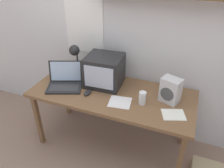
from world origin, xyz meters
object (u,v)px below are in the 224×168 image
at_px(desk_lamp, 75,54).
at_px(space_heater, 171,90).
at_px(loose_paper_near_laptop, 173,115).
at_px(crt_monitor, 104,71).
at_px(juice_glass, 142,99).
at_px(laptop, 65,80).
at_px(printed_handout, 120,102).
at_px(corner_desk, 112,97).
at_px(computer_mouse, 87,93).

distance_m(desk_lamp, space_heater, 1.08).
xyz_separation_m(desk_lamp, loose_paper_near_laptop, (1.13, -0.29, -0.28)).
relative_size(crt_monitor, juice_glass, 3.06).
relative_size(laptop, space_heater, 1.76).
distance_m(desk_lamp, printed_handout, 0.75).
distance_m(corner_desk, laptop, 0.53).
distance_m(space_heater, printed_handout, 0.49).
relative_size(crt_monitor, space_heater, 1.58).
bearing_deg(crt_monitor, computer_mouse, -112.72).
distance_m(juice_glass, computer_mouse, 0.56).
bearing_deg(computer_mouse, space_heater, 13.01).
height_order(crt_monitor, juice_glass, crt_monitor).
xyz_separation_m(printed_handout, loose_paper_near_laptop, (0.50, -0.00, 0.00)).
relative_size(corner_desk, laptop, 3.83).
distance_m(computer_mouse, loose_paper_near_laptop, 0.86).
height_order(space_heater, loose_paper_near_laptop, space_heater).
distance_m(corner_desk, computer_mouse, 0.26).
height_order(crt_monitor, desk_lamp, desk_lamp).
relative_size(laptop, desk_lamp, 1.13).
bearing_deg(computer_mouse, corner_desk, 28.70).
height_order(corner_desk, desk_lamp, desk_lamp).
relative_size(crt_monitor, laptop, 0.90).
xyz_separation_m(corner_desk, loose_paper_near_laptop, (0.64, -0.13, 0.06)).
bearing_deg(space_heater, laptop, -153.67).
distance_m(corner_desk, crt_monitor, 0.29).
bearing_deg(corner_desk, crt_monitor, 137.28).
height_order(laptop, printed_handout, laptop).
distance_m(desk_lamp, loose_paper_near_laptop, 1.20).
relative_size(desk_lamp, loose_paper_near_laptop, 1.60).
bearing_deg(desk_lamp, juice_glass, -26.87).
bearing_deg(space_heater, juice_glass, -129.38).
bearing_deg(space_heater, crt_monitor, -165.16).
height_order(desk_lamp, computer_mouse, desk_lamp).
distance_m(laptop, loose_paper_near_laptop, 1.16).
relative_size(crt_monitor, computer_mouse, 3.68).
xyz_separation_m(computer_mouse, printed_handout, (0.35, -0.01, -0.01)).
distance_m(juice_glass, printed_handout, 0.22).
bearing_deg(loose_paper_near_laptop, corner_desk, 168.12).
height_order(corner_desk, laptop, laptop).
bearing_deg(crt_monitor, juice_glass, -26.70).
bearing_deg(juice_glass, crt_monitor, 156.96).
bearing_deg(corner_desk, desk_lamp, 162.13).
bearing_deg(computer_mouse, crt_monitor, 70.94).
height_order(laptop, space_heater, space_heater).
bearing_deg(desk_lamp, crt_monitor, -16.63).
bearing_deg(crt_monitor, laptop, -157.98).
bearing_deg(corner_desk, space_heater, 6.16).
height_order(juice_glass, printed_handout, juice_glass).
bearing_deg(laptop, space_heater, -14.94).
bearing_deg(crt_monitor, printed_handout, -47.41).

